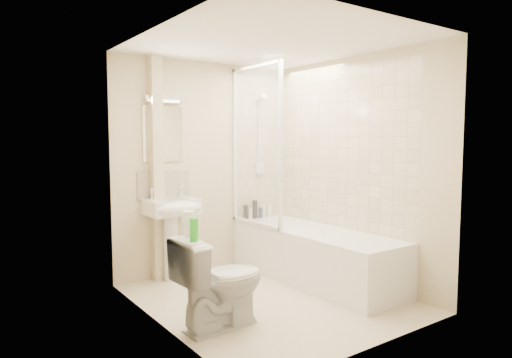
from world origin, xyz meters
TOP-DOWN VIEW (x-y plane):
  - floor at (0.00, 0.00)m, footprint 2.50×2.50m
  - wall_back at (0.00, 1.25)m, footprint 2.20×0.02m
  - wall_left at (-1.10, 0.00)m, footprint 0.02×2.50m
  - wall_right at (1.10, 0.00)m, footprint 0.02×2.50m
  - ceiling at (0.00, 0.00)m, footprint 2.20×2.50m
  - tile_back at (0.75, 1.24)m, footprint 0.70×0.01m
  - tile_right at (1.09, 0.20)m, footprint 0.01×2.10m
  - pipe_boxing at (-0.62, 1.19)m, footprint 0.12×0.12m
  - splashback at (-0.52, 1.24)m, footprint 0.60×0.02m
  - mirror at (-0.52, 1.24)m, footprint 0.46×0.01m
  - strip_light at (-0.52, 1.22)m, footprint 0.42×0.07m
  - bathtub at (0.75, 0.20)m, footprint 0.70×2.10m
  - shower_screen at (0.40, 0.80)m, footprint 0.04×0.92m
  - shower_fixture at (0.75, 1.19)m, footprint 0.10×0.16m
  - pedestal_sink at (-0.52, 1.01)m, footprint 0.53×0.48m
  - bottle_black_a at (0.51, 1.16)m, footprint 0.06×0.06m
  - bottle_white_a at (0.58, 1.16)m, footprint 0.05×0.05m
  - bottle_black_b at (0.64, 1.16)m, footprint 0.06×0.06m
  - bottle_blue at (0.74, 1.16)m, footprint 0.06×0.06m
  - bottle_cream at (0.77, 1.16)m, footprint 0.07×0.07m
  - bottle_white_b at (0.87, 1.16)m, footprint 0.06×0.06m
  - toilet at (-0.72, -0.29)m, footprint 0.51×0.79m
  - toilet_roll_lower at (-0.93, -0.19)m, footprint 0.10×0.10m
  - toilet_roll_upper at (-0.96, -0.21)m, footprint 0.10×0.10m
  - green_bottle at (-1.00, -0.37)m, footprint 0.06×0.06m

SIDE VIEW (x-z plane):
  - floor at x=0.00m, z-range 0.00..0.00m
  - bathtub at x=0.75m, z-range 0.01..0.56m
  - toilet at x=-0.72m, z-range 0.00..0.76m
  - bottle_blue at x=0.74m, z-range 0.55..0.67m
  - bottle_white_a at x=0.58m, z-range 0.55..0.68m
  - bottle_white_b at x=0.87m, z-range 0.55..0.69m
  - bottle_cream at x=0.77m, z-range 0.55..0.71m
  - bottle_black_a at x=0.51m, z-range 0.55..0.72m
  - bottle_black_b at x=0.64m, z-range 0.55..0.77m
  - pedestal_sink at x=-0.52m, z-range 0.21..1.22m
  - toilet_roll_lower at x=-0.93m, z-range 0.76..0.87m
  - green_bottle at x=-1.00m, z-range 0.76..0.94m
  - toilet_roll_upper at x=-0.96m, z-range 0.87..0.96m
  - splashback at x=-0.52m, z-range 0.88..1.18m
  - wall_back at x=0.00m, z-range 0.00..2.40m
  - wall_left at x=-1.10m, z-range 0.00..2.40m
  - wall_right at x=1.10m, z-range 0.00..2.40m
  - pipe_boxing at x=-0.62m, z-range 0.00..2.40m
  - tile_back at x=0.75m, z-range 0.55..2.30m
  - tile_right at x=1.09m, z-range 0.55..2.30m
  - shower_screen at x=0.40m, z-range 0.55..2.35m
  - shower_fixture at x=0.75m, z-range 1.05..2.04m
  - mirror at x=-0.52m, z-range 1.28..1.88m
  - strip_light at x=-0.52m, z-range 1.92..1.98m
  - ceiling at x=0.00m, z-range 2.39..2.41m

